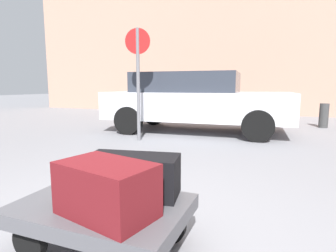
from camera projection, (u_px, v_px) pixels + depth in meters
name	position (u px, v px, depth m)	size (l,w,h in m)	color
ground_plane	(104.00, 250.00, 1.88)	(60.00, 60.00, 0.00)	gray
luggage_cart	(102.00, 213.00, 1.84)	(1.12, 0.75, 0.34)	#4C4C51
duffel_bag_maroon_rear_left	(106.00, 189.00, 1.64)	(0.57, 0.35, 0.32)	maroon
duffel_bag_black_front_left	(133.00, 175.00, 1.95)	(0.64, 0.29, 0.28)	black
parked_car	(194.00, 100.00, 6.69)	(4.40, 2.13, 1.42)	silver
bollard_kerb_near	(324.00, 116.00, 7.38)	(0.23, 0.23, 0.65)	#383838
no_parking_sign	(138.00, 72.00, 5.49)	(0.49, 0.14, 2.22)	slate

